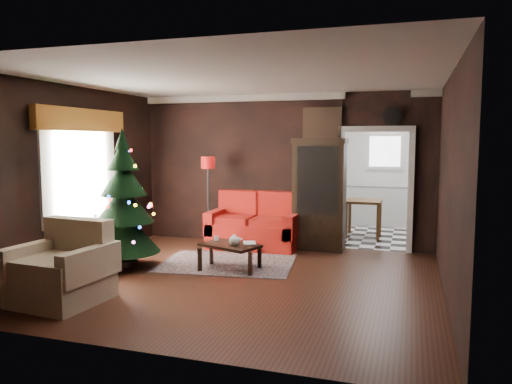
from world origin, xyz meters
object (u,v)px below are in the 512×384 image
(curio_cabinet, at_px, (319,197))
(wall_clock, at_px, (392,115))
(kitchen_table, at_px, (363,218))
(loveseat, at_px, (254,220))
(christmas_tree, at_px, (124,200))
(floor_lamp, at_px, (208,201))
(armchair, at_px, (61,265))
(teapot, at_px, (234,240))
(coffee_table, at_px, (230,257))

(curio_cabinet, relative_size, wall_clock, 5.94)
(curio_cabinet, relative_size, kitchen_table, 2.53)
(wall_clock, bearing_deg, loveseat, -170.34)
(christmas_tree, height_order, kitchen_table, christmas_tree)
(floor_lamp, relative_size, kitchen_table, 2.19)
(armchair, xyz_separation_m, kitchen_table, (3.08, 5.25, -0.08))
(teapot, bearing_deg, armchair, -128.30)
(christmas_tree, bearing_deg, curio_cabinet, 40.35)
(floor_lamp, height_order, kitchen_table, floor_lamp)
(loveseat, xyz_separation_m, armchair, (-1.28, -3.60, -0.04))
(christmas_tree, distance_m, teapot, 1.78)
(loveseat, distance_m, wall_clock, 3.04)
(teapot, bearing_deg, wall_clock, 44.52)
(loveseat, bearing_deg, floor_lamp, -178.37)
(wall_clock, relative_size, kitchen_table, 0.43)
(curio_cabinet, height_order, armchair, curio_cabinet)
(loveseat, bearing_deg, teapot, -82.24)
(curio_cabinet, relative_size, teapot, 10.96)
(curio_cabinet, bearing_deg, christmas_tree, -139.65)
(curio_cabinet, bearing_deg, loveseat, -169.17)
(coffee_table, relative_size, wall_clock, 2.69)
(curio_cabinet, height_order, wall_clock, wall_clock)
(wall_clock, bearing_deg, kitchen_table, 113.75)
(christmas_tree, height_order, wall_clock, wall_clock)
(armchair, bearing_deg, coffee_table, 60.04)
(coffee_table, bearing_deg, kitchen_table, 62.87)
(coffee_table, bearing_deg, floor_lamp, 122.96)
(loveseat, relative_size, teapot, 9.81)
(loveseat, height_order, curio_cabinet, curio_cabinet)
(coffee_table, distance_m, teapot, 0.30)
(loveseat, height_order, christmas_tree, christmas_tree)
(loveseat, relative_size, christmas_tree, 0.84)
(kitchen_table, bearing_deg, teapot, -115.22)
(curio_cabinet, relative_size, coffee_table, 2.21)
(loveseat, relative_size, kitchen_table, 2.27)
(armchair, bearing_deg, loveseat, 75.77)
(wall_clock, distance_m, kitchen_table, 2.43)
(teapot, bearing_deg, coffee_table, 139.90)
(teapot, xyz_separation_m, kitchen_table, (1.57, 3.33, -0.11))
(loveseat, bearing_deg, curio_cabinet, 10.83)
(floor_lamp, distance_m, kitchen_table, 3.20)
(loveseat, height_order, teapot, loveseat)
(teapot, relative_size, wall_clock, 0.54)
(loveseat, xyz_separation_m, coffee_table, (0.13, -1.60, -0.29))
(coffee_table, bearing_deg, wall_clock, 42.10)
(floor_lamp, xyz_separation_m, kitchen_table, (2.69, 1.68, -0.45))
(christmas_tree, xyz_separation_m, coffee_table, (1.57, 0.37, -0.84))
(armchair, distance_m, wall_clock, 5.74)
(christmas_tree, height_order, coffee_table, christmas_tree)
(kitchen_table, bearing_deg, curio_cabinet, -114.44)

